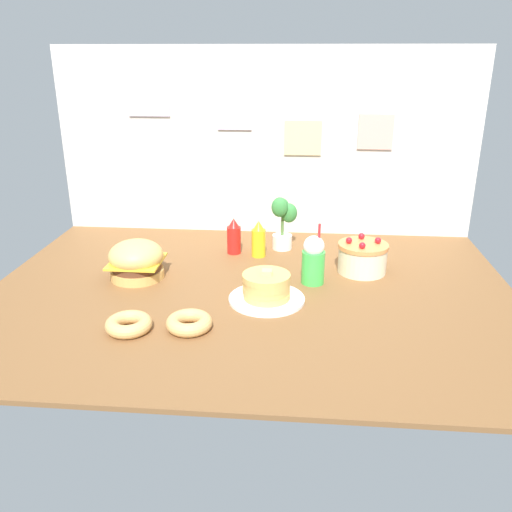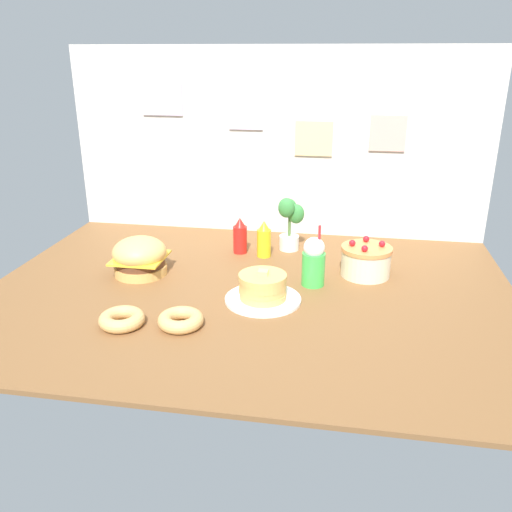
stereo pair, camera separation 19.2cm
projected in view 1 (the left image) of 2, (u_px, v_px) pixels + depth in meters
ground_plane at (250, 293)px, 2.47m from camera, size 2.44×1.79×0.02m
back_wall at (265, 143)px, 3.10m from camera, size 2.44×0.04×1.08m
burger at (136, 260)px, 2.58m from camera, size 0.26×0.26×0.19m
pancake_stack at (267, 289)px, 2.35m from camera, size 0.34×0.34×0.15m
layer_cake at (362, 257)px, 2.66m from camera, size 0.25×0.25×0.18m
ketchup_bottle at (234, 237)px, 2.90m from camera, size 0.08×0.08×0.20m
mustard_bottle at (259, 240)px, 2.86m from camera, size 0.08×0.08×0.20m
cream_soda_cup at (313, 260)px, 2.51m from camera, size 0.11×0.11×0.30m
donut_pink_glaze at (129, 324)px, 2.11m from camera, size 0.19×0.19×0.06m
donut_chocolate at (189, 322)px, 2.12m from camera, size 0.19×0.19×0.06m
potted_plant at (283, 221)px, 2.94m from camera, size 0.14×0.12×0.30m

